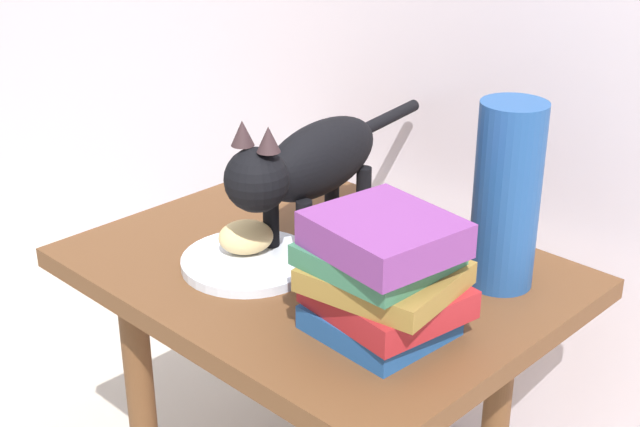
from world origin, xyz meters
TOP-DOWN VIEW (x-y plane):
  - side_table at (0.00, 0.00)m, footprint 0.69×0.53m
  - plate at (-0.07, -0.08)m, footprint 0.20×0.20m
  - bread_roll at (-0.08, -0.07)m, footprint 0.10×0.10m
  - cat at (-0.05, 0.03)m, footprint 0.14×0.48m
  - book_stack at (0.19, -0.08)m, footprint 0.19×0.19m
  - green_vase at (0.22, 0.13)m, footprint 0.09×0.09m

SIDE VIEW (x-z plane):
  - side_table at x=0.00m, z-range 0.18..0.71m
  - plate at x=-0.07m, z-range 0.53..0.55m
  - bread_roll at x=-0.08m, z-range 0.55..0.60m
  - book_stack at x=0.19m, z-range 0.53..0.70m
  - green_vase at x=0.22m, z-range 0.53..0.79m
  - cat at x=-0.05m, z-range 0.55..0.78m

